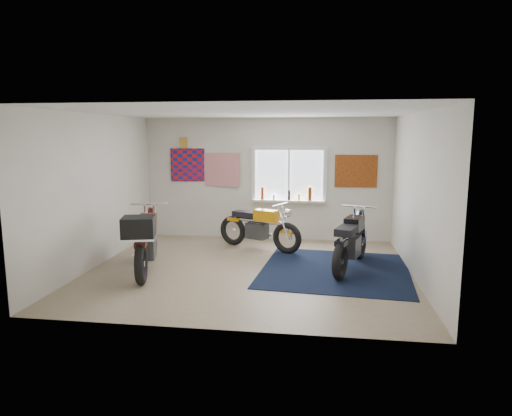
# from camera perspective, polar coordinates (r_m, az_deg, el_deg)

# --- Properties ---
(ground) EXTENTS (5.50, 5.50, 0.00)m
(ground) POSITION_cam_1_polar(r_m,az_deg,el_deg) (8.03, -0.81, -7.73)
(ground) COLOR #9E896B
(ground) RESTS_ON ground
(room_shell) EXTENTS (5.50, 5.50, 5.50)m
(room_shell) POSITION_cam_1_polar(r_m,az_deg,el_deg) (7.71, -0.84, 4.01)
(room_shell) COLOR white
(room_shell) RESTS_ON ground
(navy_rug) EXTENTS (2.71, 2.80, 0.01)m
(navy_rug) POSITION_cam_1_polar(r_m,az_deg,el_deg) (8.12, 9.85, -7.63)
(navy_rug) COLOR black
(navy_rug) RESTS_ON ground
(window_assembly) EXTENTS (1.66, 0.17, 1.26)m
(window_assembly) POSITION_cam_1_polar(r_m,az_deg,el_deg) (10.13, 4.13, 3.68)
(window_assembly) COLOR white
(window_assembly) RESTS_ON room_shell
(oil_bottles) EXTENTS (1.13, 0.09, 0.30)m
(oil_bottles) POSITION_cam_1_polar(r_m,az_deg,el_deg) (10.10, 4.39, 1.72)
(oil_bottles) COLOR maroon
(oil_bottles) RESTS_ON window_assembly
(flag_display) EXTENTS (1.60, 0.10, 1.17)m
(flag_display) POSITION_cam_1_polar(r_m,az_deg,el_deg) (10.53, -9.09, 8.06)
(flag_display) COLOR red
(flag_display) RESTS_ON room_shell
(triumph_poster) EXTENTS (0.90, 0.03, 0.70)m
(triumph_poster) POSITION_cam_1_polar(r_m,az_deg,el_deg) (10.13, 12.38, 4.52)
(triumph_poster) COLOR #A54C14
(triumph_poster) RESTS_ON room_shell
(yellow_triumph) EXTENTS (1.82, 0.95, 0.98)m
(yellow_triumph) POSITION_cam_1_polar(r_m,az_deg,el_deg) (9.36, 0.33, -2.55)
(yellow_triumph) COLOR black
(yellow_triumph) RESTS_ON ground
(black_chrome_bike) EXTENTS (0.84, 2.00, 1.06)m
(black_chrome_bike) POSITION_cam_1_polar(r_m,az_deg,el_deg) (8.16, 11.78, -4.29)
(black_chrome_bike) COLOR black
(black_chrome_bike) RESTS_ON navy_rug
(maroon_tourer) EXTENTS (0.97, 2.18, 1.11)m
(maroon_tourer) POSITION_cam_1_polar(r_m,az_deg,el_deg) (7.90, -13.70, -3.93)
(maroon_tourer) COLOR black
(maroon_tourer) RESTS_ON ground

